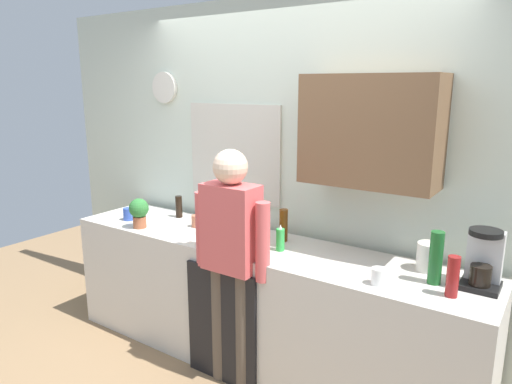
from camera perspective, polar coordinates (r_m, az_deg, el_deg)
ground_plane at (r=3.45m, az=-2.82°, el=-22.07°), size 8.00×8.00×0.00m
kitchen_counter at (r=3.43m, az=0.20°, el=-13.49°), size 3.09×0.64×0.91m
dishwasher_panel at (r=3.25m, az=-4.28°, el=-16.02°), size 0.56×0.02×0.82m
back_wall_assembly at (r=3.43m, az=5.04°, el=2.42°), size 4.69×0.42×2.60m
coffee_maker at (r=2.83m, az=26.03°, el=-7.59°), size 0.20×0.20×0.33m
bottle_amber_beer at (r=3.28m, az=3.38°, el=-4.07°), size 0.06×0.06×0.23m
bottle_red_vinegar at (r=2.65m, az=22.90°, el=-9.49°), size 0.06×0.06×0.22m
bottle_olive_oil at (r=3.32m, az=-2.13°, el=-3.65°), size 0.06×0.06×0.25m
bottle_green_wine at (r=2.77m, az=21.11°, el=-7.50°), size 0.07×0.07×0.30m
bottle_clear_soda at (r=3.08m, az=0.63°, el=-4.73°), size 0.09×0.09×0.28m
bottle_dark_sauce at (r=3.91m, az=-9.40°, el=-1.78°), size 0.06×0.06×0.18m
cup_white_mug at (r=2.69m, az=14.74°, el=-9.94°), size 0.08×0.08×0.10m
cup_blue_mug at (r=3.93m, az=-15.31°, el=-2.61°), size 0.08×0.08×0.10m
cup_terracotta_mug at (r=3.64m, az=-7.26°, el=-3.54°), size 0.08×0.08×0.09m
mixing_bowl at (r=3.20m, az=-4.98°, el=-5.96°), size 0.22×0.22×0.08m
potted_plant at (r=3.68m, az=-14.10°, el=-2.28°), size 0.15×0.15×0.23m
dish_soap at (r=3.10m, az=2.99°, el=-5.79°), size 0.06×0.06×0.18m
storage_canister at (r=2.96m, az=20.35°, el=-7.44°), size 0.14×0.14×0.17m
person_at_sink at (r=3.01m, az=-3.03°, el=-7.13°), size 0.57×0.22×1.60m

